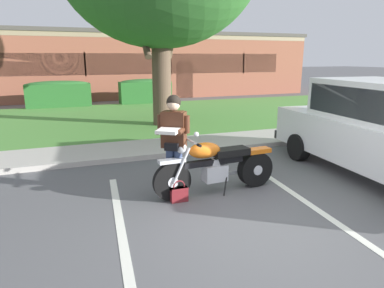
{
  "coord_description": "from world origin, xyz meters",
  "views": [
    {
      "loc": [
        -2.63,
        -3.94,
        2.27
      ],
      "look_at": [
        -0.66,
        1.32,
        0.85
      ],
      "focal_mm": 32.08,
      "sensor_mm": 36.0,
      "label": 1
    }
  ],
  "objects_px": {
    "rider_person": "(174,139)",
    "handbag": "(179,193)",
    "motorcycle": "(220,165)",
    "hedge_center_left": "(145,91)",
    "brick_building": "(80,64)",
    "hedge_left": "(59,94)"
  },
  "relations": [
    {
      "from": "hedge_left",
      "to": "hedge_center_left",
      "type": "relative_size",
      "value": 1.11
    },
    {
      "from": "hedge_center_left",
      "to": "handbag",
      "type": "bearing_deg",
      "value": -100.54
    },
    {
      "from": "rider_person",
      "to": "handbag",
      "type": "distance_m",
      "value": 0.88
    },
    {
      "from": "motorcycle",
      "to": "brick_building",
      "type": "relative_size",
      "value": 0.08
    },
    {
      "from": "handbag",
      "to": "hedge_center_left",
      "type": "distance_m",
      "value": 12.4
    },
    {
      "from": "hedge_left",
      "to": "hedge_center_left",
      "type": "bearing_deg",
      "value": 0.0
    },
    {
      "from": "handbag",
      "to": "brick_building",
      "type": "xyz_separation_m",
      "value": [
        -0.44,
        18.71,
        1.72
      ]
    },
    {
      "from": "rider_person",
      "to": "handbag",
      "type": "xyz_separation_m",
      "value": [
        0.02,
        -0.2,
        -0.86
      ]
    },
    {
      "from": "motorcycle",
      "to": "rider_person",
      "type": "xyz_separation_m",
      "value": [
        -0.82,
        0.04,
        0.53
      ]
    },
    {
      "from": "rider_person",
      "to": "brick_building",
      "type": "height_order",
      "value": "brick_building"
    },
    {
      "from": "motorcycle",
      "to": "hedge_center_left",
      "type": "bearing_deg",
      "value": 83.06
    },
    {
      "from": "rider_person",
      "to": "hedge_left",
      "type": "xyz_separation_m",
      "value": [
        -1.79,
        11.98,
        -0.36
      ]
    },
    {
      "from": "hedge_left",
      "to": "hedge_center_left",
      "type": "distance_m",
      "value": 4.08
    },
    {
      "from": "rider_person",
      "to": "hedge_center_left",
      "type": "height_order",
      "value": "rider_person"
    },
    {
      "from": "motorcycle",
      "to": "hedge_center_left",
      "type": "relative_size",
      "value": 0.88
    },
    {
      "from": "motorcycle",
      "to": "handbag",
      "type": "height_order",
      "value": "motorcycle"
    },
    {
      "from": "rider_person",
      "to": "brick_building",
      "type": "relative_size",
      "value": 0.06
    },
    {
      "from": "rider_person",
      "to": "hedge_center_left",
      "type": "xyz_separation_m",
      "value": [
        2.29,
        11.98,
        -0.36
      ]
    },
    {
      "from": "rider_person",
      "to": "handbag",
      "type": "relative_size",
      "value": 4.74
    },
    {
      "from": "hedge_left",
      "to": "brick_building",
      "type": "relative_size",
      "value": 0.1
    },
    {
      "from": "rider_person",
      "to": "handbag",
      "type": "height_order",
      "value": "rider_person"
    },
    {
      "from": "hedge_center_left",
      "to": "hedge_left",
      "type": "bearing_deg",
      "value": -180.0
    }
  ]
}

